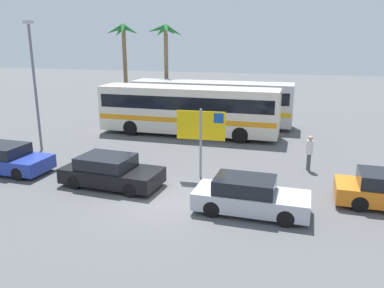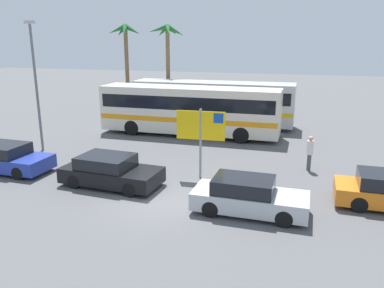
# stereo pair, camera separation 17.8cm
# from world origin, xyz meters

# --- Properties ---
(ground) EXTENTS (120.00, 120.00, 0.00)m
(ground) POSITION_xyz_m (0.00, 0.00, 0.00)
(ground) COLOR #565659
(bus_front_coach) EXTENTS (11.72, 2.46, 3.17)m
(bus_front_coach) POSITION_xyz_m (-1.89, 10.60, 1.78)
(bus_front_coach) COLOR silver
(bus_front_coach) RESTS_ON ground
(bus_rear_coach) EXTENTS (11.72, 2.46, 3.17)m
(bus_rear_coach) POSITION_xyz_m (-1.17, 14.05, 1.78)
(bus_rear_coach) COLOR silver
(bus_rear_coach) RESTS_ON ground
(ferry_sign) EXTENTS (2.20, 0.16, 3.20)m
(ferry_sign) POSITION_xyz_m (1.02, 2.92, 2.33)
(ferry_sign) COLOR gray
(ferry_sign) RESTS_ON ground
(car_blue) EXTENTS (4.17, 1.94, 1.32)m
(car_blue) POSITION_xyz_m (-8.19, 1.19, 0.64)
(car_blue) COLOR #23389E
(car_blue) RESTS_ON ground
(car_silver) EXTENTS (4.17, 1.76, 1.32)m
(car_silver) POSITION_xyz_m (3.61, -0.17, 0.63)
(car_silver) COLOR #B7BABF
(car_silver) RESTS_ON ground
(car_black) EXTENTS (4.39, 2.16, 1.32)m
(car_black) POSITION_xyz_m (-2.52, 0.90, 0.64)
(car_black) COLOR black
(car_black) RESTS_ON ground
(pedestrian_crossing_lot) EXTENTS (0.32, 0.32, 1.72)m
(pedestrian_crossing_lot) POSITION_xyz_m (5.73, 5.32, 1.02)
(pedestrian_crossing_lot) COLOR #4C4C51
(pedestrian_crossing_lot) RESTS_ON ground
(lamp_post_left_side) EXTENTS (0.56, 0.20, 7.11)m
(lamp_post_left_side) POSITION_xyz_m (-8.92, 4.77, 3.88)
(lamp_post_left_side) COLOR slate
(lamp_post_left_side) RESTS_ON ground
(palm_tree_seaside) EXTENTS (2.87, 2.90, 7.33)m
(palm_tree_seaside) POSITION_xyz_m (-5.47, 16.53, 5.72)
(palm_tree_seaside) COLOR brown
(palm_tree_seaside) RESTS_ON ground
(palm_tree_inland) EXTENTS (2.80, 2.73, 7.37)m
(palm_tree_inland) POSITION_xyz_m (-8.86, 16.03, 5.71)
(palm_tree_inland) COLOR brown
(palm_tree_inland) RESTS_ON ground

